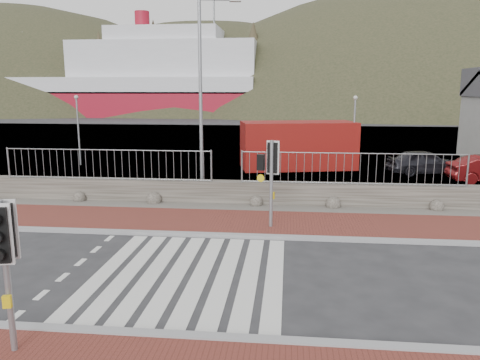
# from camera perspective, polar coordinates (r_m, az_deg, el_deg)

# --- Properties ---
(ground) EXTENTS (220.00, 220.00, 0.00)m
(ground) POSITION_cam_1_polar(r_m,az_deg,el_deg) (11.80, -6.26, -11.36)
(ground) COLOR #28282B
(ground) RESTS_ON ground
(sidewalk_far) EXTENTS (40.00, 3.00, 0.08)m
(sidewalk_far) POSITION_cam_1_polar(r_m,az_deg,el_deg) (15.97, -2.88, -5.12)
(sidewalk_far) COLOR maroon
(sidewalk_far) RESTS_ON ground
(kerb_near) EXTENTS (40.00, 0.25, 0.12)m
(kerb_near) POSITION_cam_1_polar(r_m,az_deg,el_deg) (9.16, -10.40, -18.12)
(kerb_near) COLOR gray
(kerb_near) RESTS_ON ground
(kerb_far) EXTENTS (40.00, 0.25, 0.12)m
(kerb_far) POSITION_cam_1_polar(r_m,az_deg,el_deg) (14.55, -3.78, -6.72)
(kerb_far) COLOR gray
(kerb_far) RESTS_ON ground
(zebra_crossing) EXTENTS (4.62, 5.60, 0.01)m
(zebra_crossing) POSITION_cam_1_polar(r_m,az_deg,el_deg) (11.80, -6.26, -11.33)
(zebra_crossing) COLOR silver
(zebra_crossing) RESTS_ON ground
(gravel_strip) EXTENTS (40.00, 1.50, 0.06)m
(gravel_strip) POSITION_cam_1_polar(r_m,az_deg,el_deg) (17.88, -1.90, -3.38)
(gravel_strip) COLOR #59544C
(gravel_strip) RESTS_ON ground
(stone_wall) EXTENTS (40.00, 0.60, 0.90)m
(stone_wall) POSITION_cam_1_polar(r_m,az_deg,el_deg) (18.55, -1.57, -1.51)
(stone_wall) COLOR #433E37
(stone_wall) RESTS_ON ground
(railing) EXTENTS (18.07, 0.07, 1.22)m
(railing) POSITION_cam_1_polar(r_m,az_deg,el_deg) (18.16, -1.66, 2.61)
(railing) COLOR gray
(railing) RESTS_ON stone_wall
(quay) EXTENTS (120.00, 40.00, 0.50)m
(quay) POSITION_cam_1_polar(r_m,az_deg,el_deg) (38.89, 2.39, 4.43)
(quay) COLOR #4C4C4F
(quay) RESTS_ON ground
(water) EXTENTS (220.00, 50.00, 0.05)m
(water) POSITION_cam_1_polar(r_m,az_deg,el_deg) (73.73, 4.10, 7.55)
(water) COLOR #3F4C54
(water) RESTS_ON ground
(ferry) EXTENTS (50.00, 16.00, 20.00)m
(ferry) POSITION_cam_1_polar(r_m,az_deg,el_deg) (83.08, -13.33, 11.38)
(ferry) COLOR maroon
(ferry) RESTS_ON ground
(hills_backdrop) EXTENTS (254.00, 90.00, 100.00)m
(hills_backdrop) POSITION_cam_1_polar(r_m,az_deg,el_deg) (102.42, 8.17, -4.65)
(hills_backdrop) COLOR #282E1B
(hills_backdrop) RESTS_ON ground
(traffic_signal_near) EXTENTS (0.43, 0.32, 2.72)m
(traffic_signal_near) POSITION_cam_1_polar(r_m,az_deg,el_deg) (8.66, -26.82, -7.03)
(traffic_signal_near) COLOR gray
(traffic_signal_near) RESTS_ON ground
(traffic_signal_far) EXTENTS (0.71, 0.38, 2.89)m
(traffic_signal_far) POSITION_cam_1_polar(r_m,az_deg,el_deg) (14.92, 3.71, 1.80)
(traffic_signal_far) COLOR gray
(traffic_signal_far) RESTS_ON ground
(streetlight) EXTENTS (1.69, 0.45, 7.98)m
(streetlight) POSITION_cam_1_polar(r_m,az_deg,el_deg) (19.08, -4.42, 11.05)
(streetlight) COLOR gray
(streetlight) RESTS_ON ground
(shipping_container) EXTENTS (6.78, 3.94, 2.65)m
(shipping_container) POSITION_cam_1_polar(r_m,az_deg,el_deg) (26.97, 7.07, 4.25)
(shipping_container) COLOR maroon
(shipping_container) RESTS_ON ground
(car_a) EXTENTS (4.06, 2.17, 1.31)m
(car_a) POSITION_cam_1_polar(r_m,az_deg,el_deg) (26.76, 21.55, 2.06)
(car_a) COLOR black
(car_a) RESTS_ON ground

